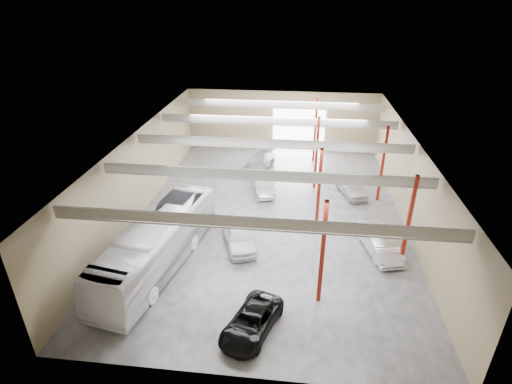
% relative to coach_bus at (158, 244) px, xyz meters
% --- Properties ---
extents(depot_shell, '(22.12, 32.12, 7.06)m').
position_rel_coach_bus_xyz_m(depot_shell, '(7.17, 8.23, 3.15)').
color(depot_shell, '#404044').
rests_on(depot_shell, ground).
extents(coach_bus, '(5.30, 13.44, 3.65)m').
position_rel_coach_bus_xyz_m(coach_bus, '(0.00, 0.00, 0.00)').
color(coach_bus, white).
rests_on(coach_bus, ground).
extents(black_sedan, '(3.67, 5.27, 1.34)m').
position_rel_coach_bus_xyz_m(black_sedan, '(7.05, -5.18, -1.16)').
color(black_sedan, black).
rests_on(black_sedan, ground).
extents(car_row_a, '(3.57, 5.41, 1.71)m').
position_rel_coach_bus_xyz_m(car_row_a, '(5.03, 3.08, -0.97)').
color(car_row_a, white).
rests_on(car_row_a, ground).
extents(car_row_b, '(2.65, 4.95, 1.55)m').
position_rel_coach_bus_xyz_m(car_row_b, '(6.00, 12.25, -1.05)').
color(car_row_b, '#B9B8BD').
rests_on(car_row_b, ground).
extents(car_row_c, '(3.53, 5.85, 1.59)m').
position_rel_coach_bus_xyz_m(car_row_c, '(5.03, 17.45, -1.03)').
color(car_row_c, gray).
rests_on(car_row_c, ground).
extents(car_right_near, '(3.02, 5.46, 1.70)m').
position_rel_coach_bus_xyz_m(car_right_near, '(15.33, 3.44, -0.97)').
color(car_right_near, silver).
rests_on(car_right_near, ground).
extents(car_right_far, '(3.06, 4.84, 1.54)m').
position_rel_coach_bus_xyz_m(car_right_far, '(14.22, 12.63, -1.06)').
color(car_right_far, silver).
rests_on(car_right_far, ground).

